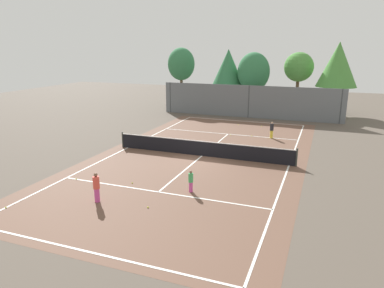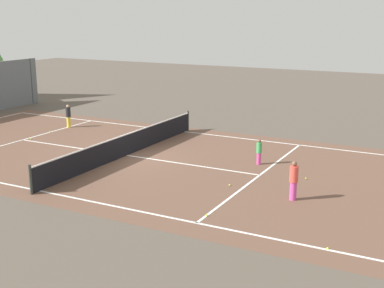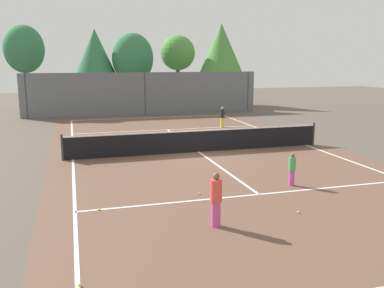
{
  "view_description": "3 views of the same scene",
  "coord_description": "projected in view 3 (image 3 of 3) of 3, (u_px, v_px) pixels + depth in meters",
  "views": [
    {
      "loc": [
        7.25,
        -20.87,
        6.81
      ],
      "look_at": [
        -0.41,
        -0.74,
        0.95
      ],
      "focal_mm": 33.35,
      "sensor_mm": 36.0,
      "label": 1
    },
    {
      "loc": [
        -18.67,
        -13.16,
        6.23
      ],
      "look_at": [
        0.16,
        -3.26,
        0.88
      ],
      "focal_mm": 48.48,
      "sensor_mm": 36.0,
      "label": 2
    },
    {
      "loc": [
        -5.42,
        -17.68,
        4.08
      ],
      "look_at": [
        -0.63,
        -1.11,
        0.62
      ],
      "focal_mm": 39.01,
      "sensor_mm": 36.0,
      "label": 3
    }
  ],
  "objects": [
    {
      "name": "tennis_ball_9",
      "position": [
        298.0,
        212.0,
        11.33
      ],
      "size": [
        0.07,
        0.07,
        0.07
      ],
      "primitive_type": "sphere",
      "color": "#CCE533",
      "rests_on": "ground_plane"
    },
    {
      "name": "ground_plane",
      "position": [
        199.0,
        152.0,
        18.94
      ],
      "size": [
        80.0,
        80.0,
        0.0
      ],
      "primitive_type": "plane",
      "color": "brown"
    },
    {
      "name": "tennis_net",
      "position": [
        199.0,
        141.0,
        18.84
      ],
      "size": [
        11.9,
        0.1,
        1.1
      ],
      "color": "#333833",
      "rests_on": "ground_plane"
    },
    {
      "name": "tree_4",
      "position": [
        95.0,
        53.0,
        34.35
      ],
      "size": [
        3.52,
        3.52,
        6.63
      ],
      "color": "brown",
      "rests_on": "ground_plane"
    },
    {
      "name": "tennis_ball_5",
      "position": [
        79.0,
        285.0,
        7.65
      ],
      "size": [
        0.07,
        0.07,
        0.07
      ],
      "primitive_type": "sphere",
      "color": "#CCE533",
      "rests_on": "ground_plane"
    },
    {
      "name": "perimeter_fence",
      "position": [
        145.0,
        94.0,
        31.81
      ],
      "size": [
        18.0,
        0.12,
        3.2
      ],
      "color": "slate",
      "rests_on": "ground_plane"
    },
    {
      "name": "tennis_ball_0",
      "position": [
        183.0,
        119.0,
        29.12
      ],
      "size": [
        0.07,
        0.07,
        0.07
      ],
      "primitive_type": "sphere",
      "color": "#CCE533",
      "rests_on": "ground_plane"
    },
    {
      "name": "tennis_ball_8",
      "position": [
        134.0,
        147.0,
        19.84
      ],
      "size": [
        0.07,
        0.07,
        0.07
      ],
      "primitive_type": "sphere",
      "color": "#CCE533",
      "rests_on": "ground_plane"
    },
    {
      "name": "tennis_ball_2",
      "position": [
        199.0,
        193.0,
        12.93
      ],
      "size": [
        0.07,
        0.07,
        0.07
      ],
      "primitive_type": "sphere",
      "color": "#CCE533",
      "rests_on": "ground_plane"
    },
    {
      "name": "tennis_ball_6",
      "position": [
        154.0,
        121.0,
        28.49
      ],
      "size": [
        0.07,
        0.07,
        0.07
      ],
      "primitive_type": "sphere",
      "color": "#CCE533",
      "rests_on": "ground_plane"
    },
    {
      "name": "court_surface",
      "position": [
        199.0,
        152.0,
        18.94
      ],
      "size": [
        13.0,
        25.0,
        0.01
      ],
      "color": "brown",
      "rests_on": "ground_plane"
    },
    {
      "name": "player_1",
      "position": [
        216.0,
        199.0,
        10.32
      ],
      "size": [
        0.3,
        0.3,
        1.39
      ],
      "color": "#D14799",
      "rests_on": "ground_plane"
    },
    {
      "name": "tennis_ball_4",
      "position": [
        173.0,
        130.0,
        24.76
      ],
      "size": [
        0.07,
        0.07,
        0.07
      ],
      "primitive_type": "sphere",
      "color": "#CCE533",
      "rests_on": "ground_plane"
    },
    {
      "name": "tree_0",
      "position": [
        133.0,
        58.0,
        34.58
      ],
      "size": [
        3.42,
        3.08,
        6.32
      ],
      "color": "brown",
      "rests_on": "ground_plane"
    },
    {
      "name": "tennis_ball_7",
      "position": [
        240.0,
        140.0,
        21.54
      ],
      "size": [
        0.07,
        0.07,
        0.07
      ],
      "primitive_type": "sphere",
      "color": "#CCE533",
      "rests_on": "ground_plane"
    },
    {
      "name": "player_0",
      "position": [
        222.0,
        117.0,
        25.74
      ],
      "size": [
        0.28,
        0.28,
        1.29
      ],
      "color": "yellow",
      "rests_on": "ground_plane"
    },
    {
      "name": "player_2",
      "position": [
        292.0,
        169.0,
        13.76
      ],
      "size": [
        0.23,
        0.23,
        1.09
      ],
      "color": "#D14799",
      "rests_on": "ground_plane"
    },
    {
      "name": "tennis_ball_3",
      "position": [
        99.0,
        209.0,
        11.56
      ],
      "size": [
        0.07,
        0.07,
        0.07
      ],
      "primitive_type": "sphere",
      "color": "#CCE533",
      "rests_on": "ground_plane"
    },
    {
      "name": "tree_3",
      "position": [
        221.0,
        49.0,
        37.98
      ],
      "size": [
        4.05,
        4.05,
        7.37
      ],
      "color": "brown",
      "rests_on": "ground_plane"
    },
    {
      "name": "tree_2",
      "position": [
        24.0,
        49.0,
        32.29
      ],
      "size": [
        3.07,
        3.13,
        6.79
      ],
      "color": "brown",
      "rests_on": "ground_plane"
    },
    {
      "name": "tree_1",
      "position": [
        178.0,
        53.0,
        37.83
      ],
      "size": [
        3.14,
        3.14,
        6.33
      ],
      "color": "brown",
      "rests_on": "ground_plane"
    },
    {
      "name": "tennis_ball_1",
      "position": [
        198.0,
        128.0,
        25.47
      ],
      "size": [
        0.07,
        0.07,
        0.07
      ],
      "primitive_type": "sphere",
      "color": "#CCE533",
      "rests_on": "ground_plane"
    }
  ]
}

